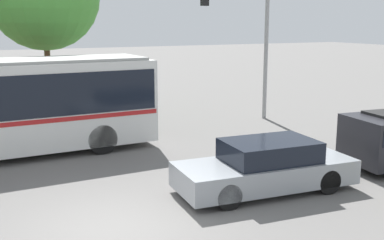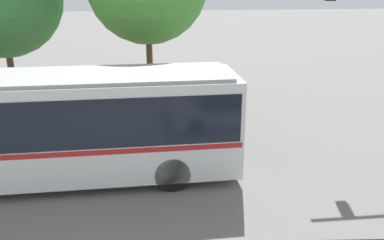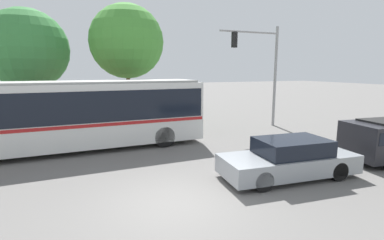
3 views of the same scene
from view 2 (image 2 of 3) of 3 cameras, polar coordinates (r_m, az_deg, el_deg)
The scene contains 2 objects.
city_bus at distance 12.70m, azimuth -22.68°, elevation -0.42°, with size 12.58×2.93×3.15m.
flowering_hedge at distance 16.82m, azimuth -13.19°, elevation 1.29°, with size 6.03×1.17×1.46m.
Camera 2 is at (0.87, -4.61, 5.72)m, focal length 39.03 mm.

